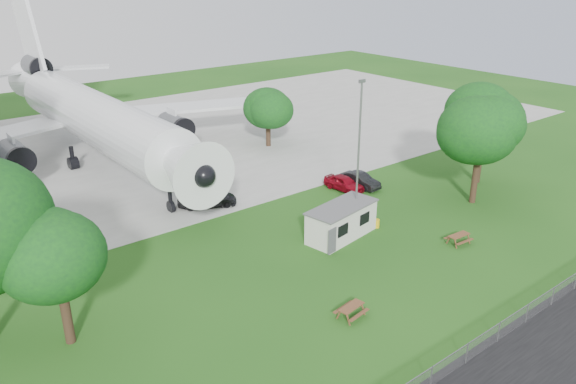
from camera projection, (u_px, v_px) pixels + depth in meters
ground at (332, 294)px, 36.57m from camera, size 160.00×160.00×0.00m
concrete_apron at (107, 153)px, 64.15m from camera, size 120.00×46.00×0.03m
airliner at (91, 114)px, 59.47m from camera, size 46.36×47.73×17.69m
site_cabin at (342, 221)px, 43.89m from camera, size 6.93×3.67×2.62m
picnic_west at (351, 317)px, 34.25m from camera, size 2.00×1.75×0.76m
picnic_east at (458, 243)px, 43.25m from camera, size 1.91×1.63×0.76m
fence at (454, 371)px, 29.68m from camera, size 58.00×0.04×1.30m
lamp_mast at (358, 158)px, 43.54m from camera, size 0.16×0.16×12.00m
tree_west_small at (56, 255)px, 29.89m from camera, size 5.80×5.80×8.53m
tree_east_front at (482, 130)px, 48.26m from camera, size 7.45×7.45×10.50m
tree_east_back at (486, 114)px, 52.93m from camera, size 7.18×7.18×10.48m
tree_far_apron at (268, 108)px, 64.81m from camera, size 5.80×5.80×7.55m
car_ne_hatch at (344, 183)px, 53.22m from camera, size 2.09×4.33×1.42m
car_ne_sedan at (360, 180)px, 53.98m from camera, size 1.76×4.29×1.38m
car_apron_van at (207, 198)px, 49.74m from camera, size 5.64×4.22×1.52m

